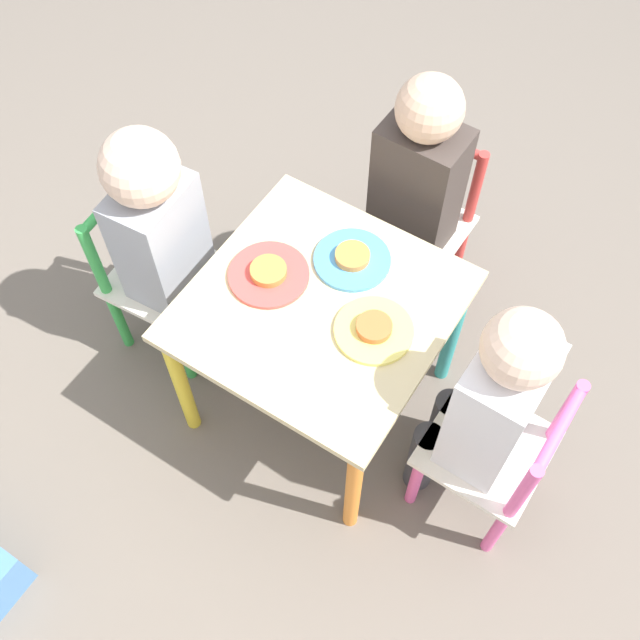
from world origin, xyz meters
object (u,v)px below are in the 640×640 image
child_right (163,233)px  plate_left (374,329)px  chair_green (159,276)px  chair_pink (496,455)px  kids_table (320,321)px  plate_right (269,274)px  child_left (488,403)px  chair_red (417,226)px  plate_front (352,259)px  child_front (415,188)px

child_right → plate_left: (-0.55, -0.03, 0.01)m
chair_green → chair_pink: 0.94m
chair_green → plate_left: (-0.61, -0.03, 0.22)m
chair_pink → kids_table: bearing=-90.0°
plate_right → child_left: bearing=178.9°
chair_red → plate_right: (0.15, 0.47, 0.22)m
plate_right → chair_red: bearing=-107.1°
chair_green → child_right: bearing=-90.0°
chair_green → plate_left: bearing=-90.9°
plate_front → plate_left: 0.19m
chair_green → child_left: size_ratio=0.67×
kids_table → chair_pink: size_ratio=1.09×
child_front → child_left: child_front is taller
child_right → child_left: (-0.82, -0.02, -0.01)m
plate_front → child_front: bearing=-91.9°
kids_table → chair_green: 0.49m
plate_front → kids_table: bearing=90.0°
kids_table → plate_front: size_ratio=3.14×
kids_table → chair_red: size_ratio=1.09×
child_front → child_left: 0.58m
plate_front → plate_right: (0.13, 0.13, 0.00)m
chair_green → child_front: 0.69m
child_front → child_left: (-0.40, 0.42, -0.01)m
kids_table → chair_red: bearing=-91.3°
kids_table → plate_left: (-0.13, 0.00, 0.08)m
child_right → plate_right: 0.28m
chair_red → plate_front: bearing=-90.5°
chair_pink → child_right: child_right is taller
chair_green → plate_front: size_ratio=2.88×
child_front → plate_right: (0.14, 0.41, 0.02)m
plate_right → plate_left: size_ratio=1.07×
kids_table → child_front: 0.42m
chair_red → plate_left: bearing=-74.0°
chair_green → child_front: (-0.48, -0.45, 0.20)m
chair_red → child_front: 0.21m
plate_front → child_right: bearing=21.7°
chair_pink → child_left: (0.06, -0.00, 0.20)m
plate_right → kids_table: bearing=180.0°
chair_red → chair_green: bearing=-132.3°
plate_right → plate_left: same height
child_left → plate_front: 0.44m
chair_red → child_front: (0.00, 0.06, 0.20)m
chair_red → plate_left: 0.54m
kids_table → plate_left: size_ratio=3.22×
child_right → plate_left: bearing=-91.0°
chair_red → plate_left: size_ratio=2.96×
child_right → plate_left: size_ratio=4.42×
chair_pink → plate_right: bearing=-89.7°
chair_green → chair_pink: bearing=-92.7°
child_front → plate_right: size_ratio=4.22×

